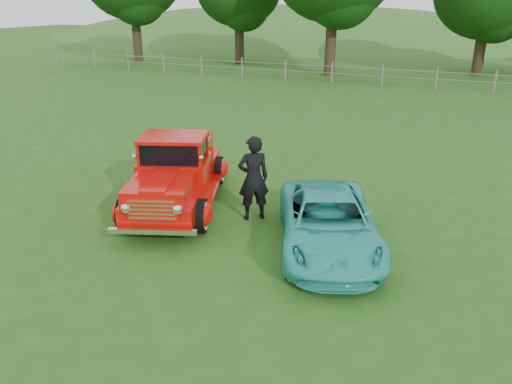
% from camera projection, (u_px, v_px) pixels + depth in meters
% --- Properties ---
extents(ground, '(140.00, 140.00, 0.00)m').
position_uv_depth(ground, '(189.00, 244.00, 10.40)').
color(ground, '#245215').
rests_on(ground, ground).
extents(distant_hills, '(116.00, 60.00, 18.00)m').
position_uv_depth(distant_hills, '(399.00, 75.00, 64.39)').
color(distant_hills, '#2C5C21').
rests_on(distant_hills, ground).
extents(fence_line, '(48.00, 0.12, 1.20)m').
position_uv_depth(fence_line, '(382.00, 75.00, 28.98)').
color(fence_line, '#6A6459').
rests_on(fence_line, ground).
extents(red_pickup, '(3.42, 5.28, 1.78)m').
position_uv_depth(red_pickup, '(176.00, 174.00, 12.12)').
color(red_pickup, black).
rests_on(red_pickup, ground).
extents(teal_sedan, '(3.27, 4.50, 1.14)m').
position_uv_depth(teal_sedan, '(328.00, 222.00, 10.05)').
color(teal_sedan, '#2DB5A9').
rests_on(teal_sedan, ground).
extents(man, '(0.86, 0.81, 1.97)m').
position_uv_depth(man, '(253.00, 178.00, 11.28)').
color(man, black).
rests_on(man, ground).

